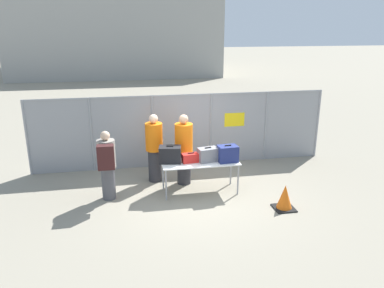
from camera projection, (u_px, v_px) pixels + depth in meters
The scene contains 13 objects.
ground_plane at pixel (196, 194), 9.10m from camera, with size 120.00×120.00×0.00m, color gray.
fence_section at pixel (182, 129), 10.70m from camera, with size 8.46×0.07×2.08m.
inspection_table at pixel (200, 164), 9.01m from camera, with size 1.86×0.74×0.78m.
suitcase_black at pixel (170, 154), 8.91m from camera, with size 0.57×0.42×0.42m.
suitcase_red at pixel (191, 158), 8.93m from camera, with size 0.45×0.25×0.24m.
suitcase_grey at pixel (208, 155), 8.97m from camera, with size 0.52×0.37×0.36m.
suitcase_navy at pixel (228, 154), 8.96m from camera, with size 0.49×0.35×0.42m.
traveler_hooded at pixel (107, 163), 8.55m from camera, with size 0.41×0.63×1.65m.
security_worker_near at pixel (184, 149), 9.44m from camera, with size 0.45×0.45×1.82m.
security_worker_far at pixel (154, 147), 9.61m from camera, with size 0.44×0.44×1.79m.
utility_trailer at pixel (219, 126), 13.73m from camera, with size 3.76×2.01×0.64m.
distant_hangar at pixel (117, 37), 33.09m from camera, with size 15.85×13.92×5.76m.
traffic_cone at pixel (285, 198), 8.29m from camera, with size 0.45×0.45×0.57m.
Camera 1 is at (-1.62, -8.14, 3.93)m, focal length 35.00 mm.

